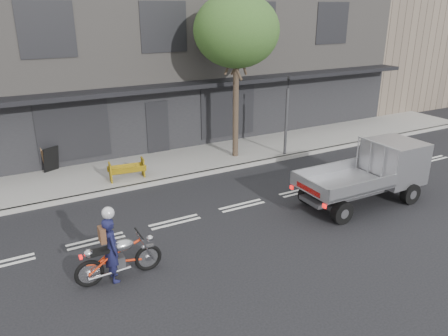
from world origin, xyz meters
TOP-DOWN VIEW (x-y plane):
  - ground at (0.00, 0.00)m, footprint 80.00×80.00m
  - sidewalk at (0.00, 4.70)m, footprint 32.00×3.20m
  - kerb at (0.00, 3.10)m, footprint 32.00×0.20m
  - building_main at (0.00, 11.30)m, footprint 26.00×10.00m
  - building_neighbour at (20.00, 11.30)m, footprint 14.00×10.00m
  - street_tree at (2.20, 4.20)m, footprint 3.40×3.40m
  - traffic_light_pole at (4.20, 3.35)m, footprint 0.12×0.12m
  - motorcycle at (-4.69, -2.05)m, footprint 2.13×0.62m
  - rider at (-4.84, -2.05)m, footprint 0.40×0.60m
  - flatbed_ute at (4.53, -1.75)m, footprint 4.45×1.89m
  - construction_barrier at (-2.68, 3.63)m, footprint 1.38×0.68m
  - sandwich_board at (-5.00, 6.00)m, footprint 0.74×0.64m

SIDE VIEW (x-z plane):
  - ground at x=0.00m, z-range 0.00..0.00m
  - sidewalk at x=0.00m, z-range 0.00..0.15m
  - kerb at x=0.00m, z-range 0.00..0.15m
  - construction_barrier at x=-2.68m, z-range 0.15..0.89m
  - motorcycle at x=-4.69m, z-range 0.02..1.11m
  - sandwich_board at x=-5.00m, z-range 0.15..1.14m
  - rider at x=-4.84m, z-range 0.00..1.64m
  - flatbed_ute at x=4.53m, z-range 0.14..2.20m
  - traffic_light_pole at x=4.20m, z-range -0.10..3.40m
  - building_main at x=0.00m, z-range 0.00..8.00m
  - building_neighbour at x=20.00m, z-range 0.00..10.00m
  - street_tree at x=2.20m, z-range 1.90..8.65m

